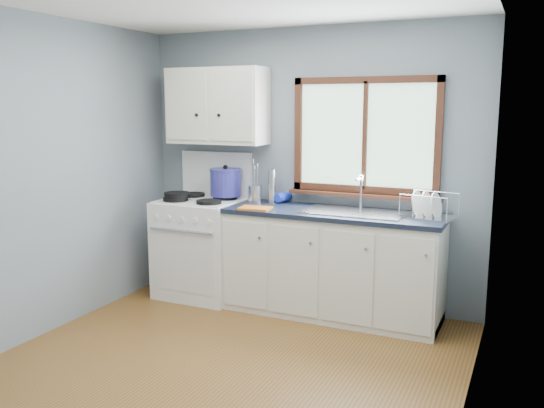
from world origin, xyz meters
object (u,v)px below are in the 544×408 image
at_px(base_cabinets, 332,269).
at_px(sink, 354,220).
at_px(dish_rack, 428,211).
at_px(stockpot, 226,182).
at_px(thermos, 272,186).
at_px(gas_range, 202,245).
at_px(utensil_crock, 255,194).
at_px(skillet, 177,195).

relative_size(base_cabinets, sink, 2.20).
xyz_separation_m(base_cabinets, dish_rack, (0.78, 0.04, 0.57)).
distance_m(base_cabinets, sink, 0.48).
distance_m(stockpot, thermos, 0.47).
distance_m(gas_range, stockpot, 0.64).
relative_size(base_cabinets, stockpot, 5.21).
height_order(sink, utensil_crock, utensil_crock).
relative_size(stockpot, thermos, 1.15).
xyz_separation_m(skillet, dish_rack, (2.26, 0.19, -0.01)).
bearing_deg(sink, dish_rack, 3.42).
bearing_deg(thermos, dish_rack, -4.46).
bearing_deg(skillet, utensil_crock, 16.49).
height_order(base_cabinets, stockpot, stockpot).
height_order(utensil_crock, dish_rack, utensil_crock).
relative_size(gas_range, base_cabinets, 0.74).
bearing_deg(base_cabinets, skillet, -173.84).
relative_size(thermos, dish_rack, 0.68).
bearing_deg(base_cabinets, sink, -0.13).
bearing_deg(thermos, stockpot, -176.74).
distance_m(sink, utensil_crock, 0.99).
bearing_deg(gas_range, skillet, -140.44).
bearing_deg(gas_range, dish_rack, 1.49).
bearing_deg(skillet, sink, 0.87).
xyz_separation_m(skillet, stockpot, (0.36, 0.28, 0.11)).
relative_size(skillet, utensil_crock, 0.91).
bearing_deg(dish_rack, utensil_crock, -171.63).
height_order(gas_range, thermos, gas_range).
bearing_deg(utensil_crock, gas_range, -166.56).
height_order(gas_range, stockpot, gas_range).
distance_m(gas_range, thermos, 0.89).
bearing_deg(utensil_crock, sink, -6.05).
bearing_deg(skillet, base_cabinets, 1.55).
xyz_separation_m(sink, stockpot, (-1.30, 0.12, 0.23)).
height_order(base_cabinets, sink, sink).
xyz_separation_m(gas_range, sink, (1.49, 0.02, 0.37)).
relative_size(gas_range, skillet, 3.69).
distance_m(gas_range, skillet, 0.54).
height_order(utensil_crock, thermos, utensil_crock).
distance_m(gas_range, utensil_crock, 0.73).
xyz_separation_m(gas_range, dish_rack, (2.09, 0.05, 0.48)).
distance_m(skillet, utensil_crock, 0.73).
distance_m(stockpot, dish_rack, 1.90).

